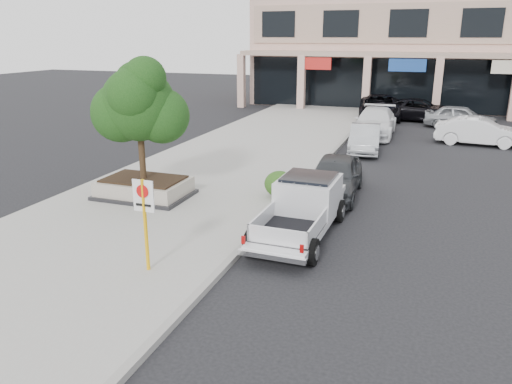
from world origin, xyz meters
TOP-DOWN VIEW (x-y plane):
  - ground at (0.00, 0.00)m, footprint 120.00×120.00m
  - sidewalk at (-5.50, 6.00)m, footprint 8.00×52.00m
  - curb at (-1.55, 6.00)m, footprint 0.20×52.00m
  - strip_mall at (8.00, 33.93)m, footprint 40.55×12.43m
  - planter at (-6.43, 3.35)m, footprint 3.20×2.20m
  - planter_tree at (-6.29, 3.51)m, footprint 2.90×2.55m
  - no_parking_sign at (-3.20, -1.67)m, footprint 0.55×0.09m
  - hedge at (-1.88, 4.96)m, footprint 1.10×0.99m
  - pickup_truck at (-0.35, 1.97)m, footprint 2.01×5.19m
  - curb_car_a at (-0.16, 6.21)m, footprint 1.97×4.45m
  - curb_car_b at (-0.17, 13.89)m, footprint 1.85×4.26m
  - curb_car_c at (-0.23, 18.35)m, footprint 2.32×5.53m
  - curb_car_d at (-0.69, 24.84)m, footprint 3.48×6.29m
  - lot_car_a at (4.56, 22.54)m, footprint 4.53×2.35m
  - lot_car_b at (5.35, 17.63)m, footprint 4.57×1.91m
  - lot_car_d at (2.00, 24.86)m, footprint 5.56×2.88m

SIDE VIEW (x-z plane):
  - ground at x=0.00m, z-range 0.00..0.00m
  - sidewalk at x=-5.50m, z-range 0.00..0.15m
  - curb at x=-1.55m, z-range 0.00..0.15m
  - planter at x=-6.43m, z-range 0.14..0.82m
  - hedge at x=-1.88m, z-range 0.15..1.08m
  - curb_car_b at x=-0.17m, z-range 0.00..1.36m
  - lot_car_b at x=5.35m, z-range 0.00..1.47m
  - lot_car_a at x=4.56m, z-range 0.00..1.47m
  - curb_car_a at x=-0.16m, z-range 0.00..1.49m
  - lot_car_d at x=2.00m, z-range 0.00..1.50m
  - curb_car_c at x=-0.23m, z-range 0.00..1.59m
  - pickup_truck at x=-0.35m, z-range 0.00..1.62m
  - curb_car_d at x=-0.69m, z-range 0.00..1.67m
  - no_parking_sign at x=-3.20m, z-range 0.48..2.78m
  - planter_tree at x=-6.29m, z-range 1.41..5.41m
  - strip_mall at x=8.00m, z-range 0.00..9.50m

